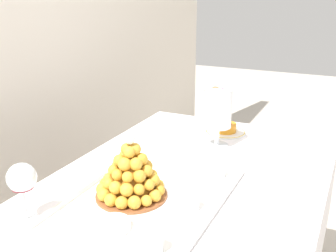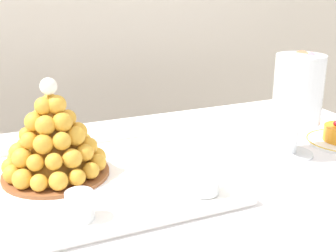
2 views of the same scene
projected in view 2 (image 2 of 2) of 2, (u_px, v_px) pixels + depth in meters
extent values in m
cylinder|color=brown|center=(277.00, 210.00, 1.59)|extent=(0.04, 0.04, 0.73)
cube|color=brown|center=(131.00, 194.00, 0.91)|extent=(1.46, 0.84, 0.02)
cube|color=white|center=(131.00, 189.00, 0.90)|extent=(1.52, 0.90, 0.00)
cube|color=white|center=(85.00, 186.00, 1.36)|extent=(1.52, 0.01, 0.40)
cube|color=white|center=(67.00, 187.00, 0.90)|extent=(0.62, 0.43, 0.01)
cube|color=white|center=(93.00, 236.00, 0.71)|extent=(0.62, 0.01, 0.02)
cube|color=white|center=(49.00, 147.00, 1.08)|extent=(0.62, 0.01, 0.02)
cube|color=white|center=(203.00, 158.00, 1.01)|extent=(0.01, 0.43, 0.02)
cylinder|color=white|center=(67.00, 185.00, 0.89)|extent=(0.39, 0.39, 0.00)
cylinder|color=brown|center=(56.00, 173.00, 0.94)|extent=(0.22, 0.22, 0.01)
cone|color=#BD8027|center=(53.00, 136.00, 0.91)|extent=(0.15, 0.15, 0.16)
sphere|color=gold|center=(97.00, 157.00, 0.96)|extent=(0.04, 0.04, 0.04)
sphere|color=gold|center=(89.00, 152.00, 0.99)|extent=(0.04, 0.04, 0.04)
sphere|color=gold|center=(77.00, 149.00, 1.01)|extent=(0.03, 0.03, 0.03)
sphere|color=gold|center=(61.00, 148.00, 1.01)|extent=(0.04, 0.04, 0.04)
sphere|color=gold|center=(44.00, 149.00, 1.00)|extent=(0.04, 0.04, 0.04)
sphere|color=gold|center=(29.00, 153.00, 0.98)|extent=(0.04, 0.04, 0.04)
sphere|color=gold|center=(17.00, 159.00, 0.95)|extent=(0.04, 0.04, 0.04)
sphere|color=gold|center=(11.00, 167.00, 0.91)|extent=(0.04, 0.04, 0.04)
sphere|color=gold|center=(13.00, 174.00, 0.88)|extent=(0.04, 0.04, 0.04)
sphere|color=gold|center=(22.00, 179.00, 0.86)|extent=(0.04, 0.04, 0.04)
sphere|color=gold|center=(39.00, 183.00, 0.85)|extent=(0.03, 0.03, 0.03)
sphere|color=gold|center=(58.00, 181.00, 0.85)|extent=(0.04, 0.04, 0.04)
sphere|color=gold|center=(77.00, 177.00, 0.87)|extent=(0.03, 0.03, 0.03)
sphere|color=gold|center=(91.00, 171.00, 0.90)|extent=(0.03, 0.03, 0.03)
sphere|color=gold|center=(97.00, 163.00, 0.93)|extent=(0.04, 0.04, 0.04)
sphere|color=gold|center=(83.00, 141.00, 0.97)|extent=(0.04, 0.04, 0.04)
sphere|color=gold|center=(70.00, 138.00, 0.98)|extent=(0.04, 0.04, 0.04)
sphere|color=gold|center=(54.00, 137.00, 0.98)|extent=(0.04, 0.04, 0.04)
sphere|color=gold|center=(38.00, 141.00, 0.97)|extent=(0.03, 0.03, 0.03)
sphere|color=gold|center=(25.00, 146.00, 0.94)|extent=(0.04, 0.04, 0.04)
sphere|color=gold|center=(19.00, 152.00, 0.90)|extent=(0.04, 0.04, 0.04)
sphere|color=gold|center=(22.00, 158.00, 0.87)|extent=(0.04, 0.04, 0.04)
sphere|color=gold|center=(35.00, 163.00, 0.86)|extent=(0.03, 0.03, 0.03)
sphere|color=gold|center=(54.00, 162.00, 0.85)|extent=(0.03, 0.03, 0.03)
sphere|color=gold|center=(72.00, 159.00, 0.87)|extent=(0.04, 0.04, 0.04)
sphere|color=gold|center=(85.00, 153.00, 0.90)|extent=(0.04, 0.04, 0.04)
sphere|color=gold|center=(88.00, 146.00, 0.94)|extent=(0.04, 0.04, 0.04)
sphere|color=gold|center=(69.00, 127.00, 0.95)|extent=(0.04, 0.04, 0.04)
sphere|color=gold|center=(53.00, 126.00, 0.96)|extent=(0.04, 0.04, 0.04)
sphere|color=gold|center=(37.00, 130.00, 0.94)|extent=(0.04, 0.04, 0.04)
sphere|color=gold|center=(27.00, 135.00, 0.91)|extent=(0.03, 0.03, 0.03)
sphere|color=gold|center=(29.00, 141.00, 0.88)|extent=(0.03, 0.03, 0.03)
sphere|color=gold|center=(43.00, 144.00, 0.86)|extent=(0.04, 0.04, 0.04)
sphere|color=gold|center=(62.00, 141.00, 0.87)|extent=(0.04, 0.04, 0.04)
sphere|color=gold|center=(75.00, 136.00, 0.89)|extent=(0.04, 0.04, 0.04)
sphere|color=gold|center=(78.00, 132.00, 0.93)|extent=(0.04, 0.04, 0.04)
sphere|color=gold|center=(57.00, 115.00, 0.93)|extent=(0.04, 0.04, 0.04)
sphere|color=gold|center=(41.00, 117.00, 0.92)|extent=(0.04, 0.04, 0.04)
sphere|color=gold|center=(35.00, 122.00, 0.89)|extent=(0.04, 0.04, 0.04)
sphere|color=gold|center=(45.00, 125.00, 0.87)|extent=(0.04, 0.04, 0.04)
sphere|color=gold|center=(62.00, 122.00, 0.88)|extent=(0.04, 0.04, 0.04)
sphere|color=gold|center=(68.00, 118.00, 0.91)|extent=(0.04, 0.04, 0.04)
sphere|color=gold|center=(50.00, 102.00, 0.90)|extent=(0.04, 0.04, 0.04)
sphere|color=gold|center=(43.00, 106.00, 0.88)|extent=(0.04, 0.04, 0.04)
sphere|color=gold|center=(57.00, 105.00, 0.88)|extent=(0.04, 0.04, 0.04)
sphere|color=white|center=(48.00, 86.00, 0.88)|extent=(0.03, 0.03, 0.03)
cylinder|color=silver|center=(80.00, 206.00, 0.76)|extent=(0.05, 0.05, 0.05)
cylinder|color=gold|center=(80.00, 213.00, 0.77)|extent=(0.04, 0.04, 0.02)
cylinder|color=#EAC166|center=(80.00, 204.00, 0.76)|extent=(0.04, 0.04, 0.02)
sphere|color=brown|center=(80.00, 196.00, 0.76)|extent=(0.01, 0.01, 0.01)
cylinder|color=silver|center=(204.00, 180.00, 0.86)|extent=(0.06, 0.06, 0.05)
cylinder|color=gold|center=(204.00, 187.00, 0.86)|extent=(0.05, 0.05, 0.02)
cylinder|color=#EAC166|center=(204.00, 178.00, 0.86)|extent=(0.05, 0.05, 0.02)
sphere|color=brown|center=(208.00, 175.00, 0.85)|extent=(0.02, 0.02, 0.02)
cylinder|color=white|center=(292.00, 154.00, 1.07)|extent=(0.10, 0.10, 0.01)
cylinder|color=white|center=(294.00, 137.00, 1.05)|extent=(0.02, 0.02, 0.08)
cylinder|color=white|center=(298.00, 89.00, 1.01)|extent=(0.11, 0.11, 0.16)
cylinder|color=#9ED860|center=(300.00, 115.00, 1.04)|extent=(0.05, 0.04, 0.04)
cylinder|color=#72B2E0|center=(290.00, 115.00, 1.04)|extent=(0.04, 0.04, 0.04)
cylinder|color=pink|center=(298.00, 117.00, 1.02)|extent=(0.05, 0.04, 0.05)
cylinder|color=yellow|center=(302.00, 106.00, 1.05)|extent=(0.04, 0.04, 0.02)
cylinder|color=pink|center=(290.00, 108.00, 1.03)|extent=(0.05, 0.04, 0.04)
cylinder|color=brown|center=(305.00, 111.00, 1.01)|extent=(0.05, 0.04, 0.06)
cylinder|color=brown|center=(296.00, 98.00, 1.04)|extent=(0.04, 0.04, 0.04)
cylinder|color=pink|center=(293.00, 101.00, 1.02)|extent=(0.04, 0.04, 0.03)
cylinder|color=#F9A54C|center=(306.00, 102.00, 1.01)|extent=(0.06, 0.04, 0.06)
cylinder|color=pink|center=(288.00, 91.00, 1.03)|extent=(0.06, 0.04, 0.06)
cylinder|color=#9ED860|center=(294.00, 94.00, 1.01)|extent=(0.05, 0.04, 0.05)
cylinder|color=#D199D8|center=(301.00, 94.00, 1.01)|extent=(0.05, 0.04, 0.05)
cylinder|color=pink|center=(305.00, 91.00, 1.03)|extent=(0.06, 0.05, 0.05)
cylinder|color=brown|center=(288.00, 84.00, 1.02)|extent=(0.05, 0.04, 0.05)
cylinder|color=#F9A54C|center=(300.00, 86.00, 1.00)|extent=(0.05, 0.04, 0.05)
cylinder|color=#9ED860|center=(303.00, 84.00, 1.02)|extent=(0.05, 0.04, 0.05)
cylinder|color=#E54C47|center=(288.00, 77.00, 1.01)|extent=(0.04, 0.04, 0.03)
cylinder|color=#D199D8|center=(305.00, 78.00, 1.00)|extent=(0.04, 0.04, 0.04)
cylinder|color=#E54C47|center=(297.00, 75.00, 1.03)|extent=(0.05, 0.04, 0.05)
cylinder|color=#D199D8|center=(293.00, 71.00, 0.98)|extent=(0.04, 0.04, 0.04)
cylinder|color=#9ED860|center=(310.00, 69.00, 1.00)|extent=(0.06, 0.04, 0.06)
cylinder|color=brown|center=(291.00, 67.00, 1.02)|extent=(0.04, 0.04, 0.04)
cylinder|color=#E54C47|center=(302.00, 63.00, 0.98)|extent=(0.05, 0.04, 0.04)
cylinder|color=pink|center=(308.00, 61.00, 1.00)|extent=(0.06, 0.04, 0.06)
cylinder|color=brown|center=(300.00, 60.00, 1.01)|extent=(0.05, 0.05, 0.05)
cylinder|color=#72B2E0|center=(292.00, 62.00, 0.99)|extent=(0.04, 0.04, 0.04)
sphere|color=#A51923|center=(336.00, 123.00, 1.13)|extent=(0.01, 0.01, 0.01)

